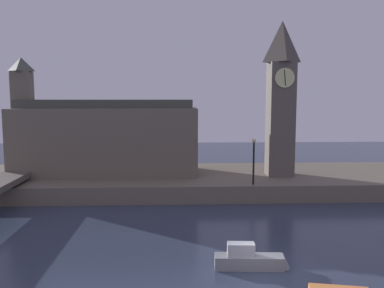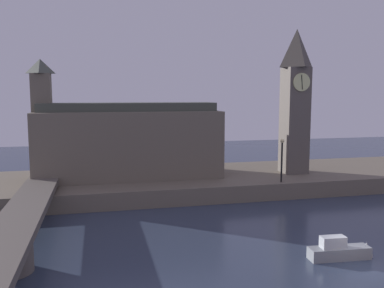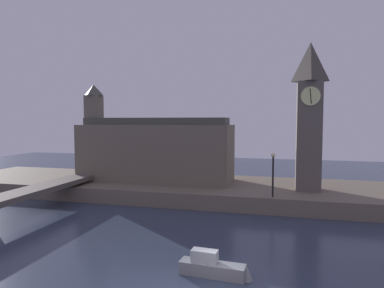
{
  "view_description": "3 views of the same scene",
  "coord_description": "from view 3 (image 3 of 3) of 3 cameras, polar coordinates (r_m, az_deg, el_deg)",
  "views": [
    {
      "loc": [
        -4.26,
        -19.16,
        8.95
      ],
      "look_at": [
        -2.89,
        14.31,
        5.04
      ],
      "focal_mm": 38.32,
      "sensor_mm": 36.0,
      "label": 1
    },
    {
      "loc": [
        -13.81,
        -18.7,
        9.4
      ],
      "look_at": [
        -5.28,
        17.82,
        4.84
      ],
      "focal_mm": 38.03,
      "sensor_mm": 36.0,
      "label": 2
    },
    {
      "loc": [
        3.03,
        -16.37,
        8.32
      ],
      "look_at": [
        -5.12,
        14.78,
        6.12
      ],
      "focal_mm": 32.11,
      "sensor_mm": 36.0,
      "label": 3
    }
  ],
  "objects": [
    {
      "name": "parliament_hall",
      "position": [
        39.51,
        -6.52,
        -0.92
      ],
      "size": [
        17.36,
        5.75,
        11.09
      ],
      "color": "#6B6051",
      "rests_on": "far_embankment"
    },
    {
      "name": "clock_tower",
      "position": [
        35.29,
        18.89,
        4.72
      ],
      "size": [
        2.55,
        2.58,
        14.33
      ],
      "color": "#5B544C",
      "rests_on": "far_embankment"
    },
    {
      "name": "far_embankment",
      "position": [
        37.27,
        9.79,
        -7.87
      ],
      "size": [
        70.0,
        12.0,
        1.5
      ],
      "primitive_type": "cube",
      "color": "#6B6051",
      "rests_on": "ground"
    },
    {
      "name": "streetlamp",
      "position": [
        31.44,
        13.31,
        -4.17
      ],
      "size": [
        0.36,
        0.36,
        3.94
      ],
      "color": "black",
      "rests_on": "far_embankment"
    },
    {
      "name": "ground_plane",
      "position": [
        18.61,
        4.05,
        -22.65
      ],
      "size": [
        120.0,
        120.0,
        0.0
      ],
      "primitive_type": "plane",
      "color": "#2D384C"
    },
    {
      "name": "boat_cruiser_grey",
      "position": [
        19.53,
        4.12,
        -19.78
      ],
      "size": [
        4.04,
        1.16,
        1.43
      ],
      "color": "gray",
      "rests_on": "ground"
    }
  ]
}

